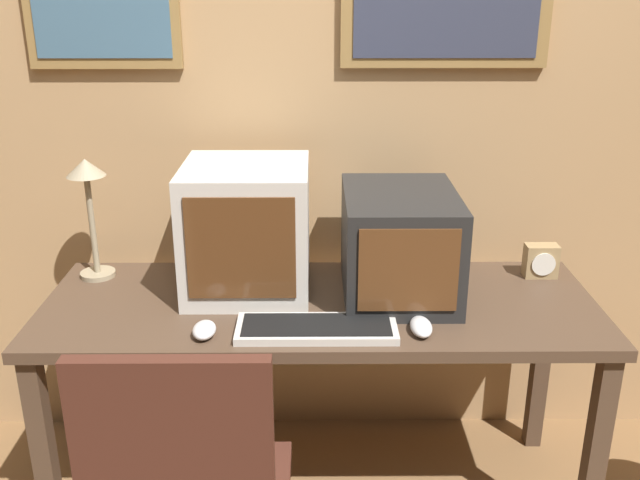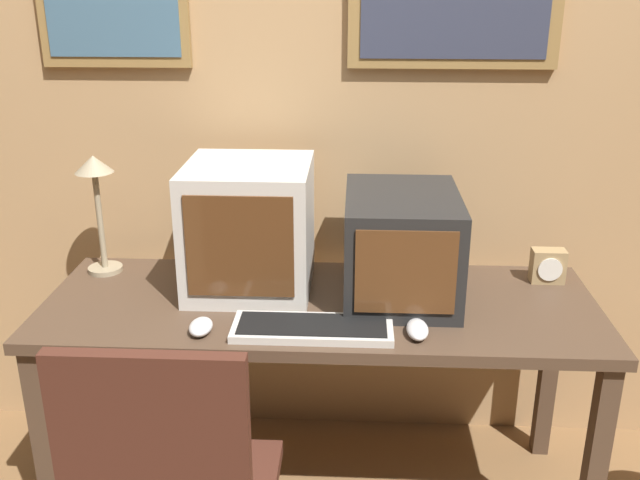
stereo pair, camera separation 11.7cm
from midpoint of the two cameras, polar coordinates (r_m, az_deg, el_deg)
The scene contains 9 objects.
wall_back at distance 2.46m, azimuth -1.50°, elevation 11.99°, with size 8.00×0.08×2.60m.
desk at distance 2.24m, azimuth -1.51°, elevation -6.87°, with size 1.70×0.63×0.72m.
monitor_left at distance 2.24m, azimuth -7.35°, elevation 0.92°, with size 0.38×0.40×0.40m.
monitor_right at distance 2.22m, azimuth 4.86°, elevation -0.30°, with size 0.34×0.47×0.33m.
keyboard_main at distance 2.02m, azimuth -1.95°, elevation -7.09°, with size 0.45×0.17×0.03m.
mouse_near_keyboard at distance 2.03m, azimuth 6.44°, elevation -6.93°, with size 0.06×0.12×0.04m.
mouse_far_corner at distance 2.03m, azimuth -10.90°, elevation -7.11°, with size 0.06×0.10×0.04m.
desk_clock at distance 2.45m, azimuth 15.96°, elevation -1.63°, with size 0.11×0.06×0.11m.
desk_lamp at distance 2.42m, azimuth -19.38°, elevation 3.55°, with size 0.12×0.12×0.40m.
Camera 1 is at (-0.01, -1.29, 1.67)m, focal length 40.00 mm.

